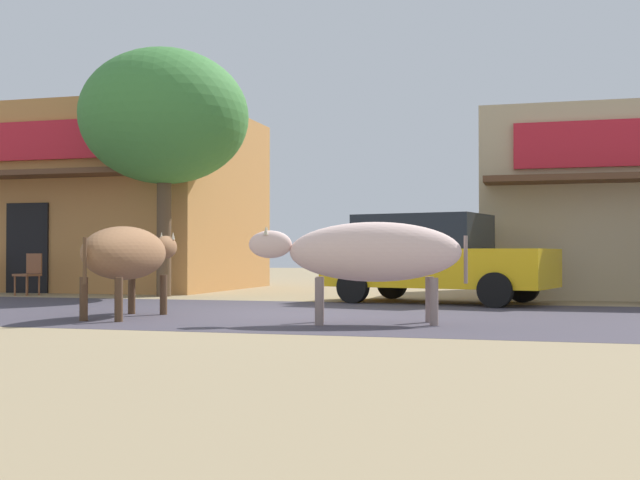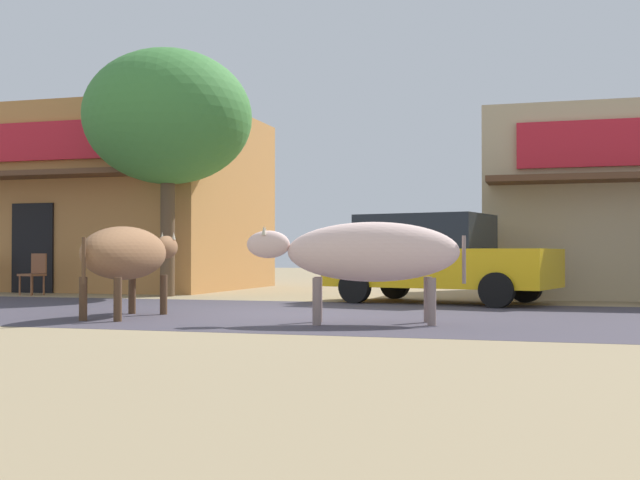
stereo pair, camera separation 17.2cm
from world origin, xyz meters
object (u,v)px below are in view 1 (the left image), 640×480
(cow_far_dark, at_px, (371,253))
(roadside_tree, at_px, (164,117))
(parked_hatchback_car, at_px, (434,257))
(cow_near_brown, at_px, (128,254))
(cafe_chair_by_doorway, at_px, (30,272))

(cow_far_dark, bearing_deg, roadside_tree, 135.51)
(parked_hatchback_car, bearing_deg, cow_far_dark, -92.42)
(cow_near_brown, height_order, cafe_chair_by_doorway, cow_near_brown)
(roadside_tree, bearing_deg, cow_near_brown, -68.82)
(parked_hatchback_car, xyz_separation_m, cow_far_dark, (-0.20, -4.82, 0.08))
(cafe_chair_by_doorway, bearing_deg, cow_far_dark, -30.78)
(parked_hatchback_car, xyz_separation_m, cow_near_brown, (-3.77, -4.68, 0.07))
(roadside_tree, distance_m, parked_hatchback_car, 6.65)
(roadside_tree, bearing_deg, cafe_chair_by_doorway, -172.63)
(cow_near_brown, bearing_deg, roadside_tree, 111.18)
(cow_near_brown, bearing_deg, cow_far_dark, -2.17)
(cow_near_brown, relative_size, cow_far_dark, 0.95)
(roadside_tree, height_order, cow_far_dark, roadside_tree)
(parked_hatchback_car, distance_m, cafe_chair_by_doorway, 8.93)
(parked_hatchback_car, bearing_deg, cafe_chair_by_doorway, 177.62)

